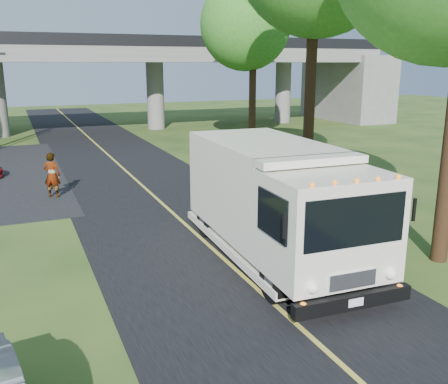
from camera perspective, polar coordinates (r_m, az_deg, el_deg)
ground at (r=11.32m, az=6.79°, el=-13.62°), size 120.00×120.00×0.00m
road at (r=20.01m, az=-7.46°, el=-1.00°), size 7.00×90.00×0.02m
lane_line at (r=20.01m, az=-7.47°, el=-0.95°), size 0.12×90.00×0.01m
overpass at (r=40.94m, az=-16.27°, el=12.88°), size 54.00×10.00×7.30m
tree_right_far at (r=31.97m, az=3.89°, el=19.83°), size 5.77×5.67×10.99m
step_van at (r=13.66m, az=5.94°, el=-0.75°), size 3.09×7.74×3.21m
pedestrian at (r=21.34m, az=-19.06°, el=1.84°), size 0.81×0.71×1.86m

